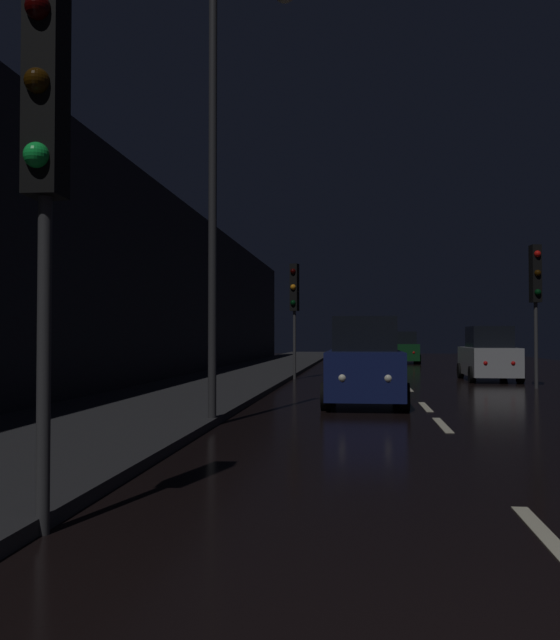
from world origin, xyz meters
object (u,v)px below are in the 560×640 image
at_px(traffic_light_far_right, 536,284).
at_px(traffic_light_near_left, 45,130).
at_px(traffic_light_far_left, 294,296).
at_px(streetlamp_overhead, 233,138).
at_px(car_parked_right_far, 489,356).
at_px(car_approaching_headlights, 364,364).
at_px(car_distant_taillights, 404,349).

relative_size(traffic_light_far_right, traffic_light_near_left, 0.98).
height_order(traffic_light_far_left, streetlamp_overhead, streetlamp_overhead).
xyz_separation_m(traffic_light_far_right, streetlamp_overhead, (-8.17, -10.24, 2.10)).
bearing_deg(streetlamp_overhead, traffic_light_far_right, 51.40).
height_order(traffic_light_near_left, car_parked_right_far, traffic_light_near_left).
bearing_deg(traffic_light_far_right, car_approaching_headlights, -53.85).
distance_m(traffic_light_far_right, car_distant_taillights, 21.11).
bearing_deg(traffic_light_near_left, car_parked_right_far, 158.13).
bearing_deg(traffic_light_far_right, car_parked_right_far, -177.80).
relative_size(streetlamp_overhead, car_parked_right_far, 2.05).
xyz_separation_m(traffic_light_far_right, traffic_light_near_left, (-8.48, -17.33, 0.07)).
height_order(traffic_light_far_right, streetlamp_overhead, streetlamp_overhead).
xyz_separation_m(traffic_light_far_left, streetlamp_overhead, (0.21, -14.11, 2.18)).
bearing_deg(car_approaching_headlights, traffic_light_far_left, -164.19).
relative_size(traffic_light_near_left, streetlamp_overhead, 0.56).
height_order(traffic_light_far_left, car_distant_taillights, traffic_light_far_left).
relative_size(streetlamp_overhead, car_approaching_headlights, 1.96).
xyz_separation_m(traffic_light_near_left, car_distant_taillights, (5.52, 38.08, -2.57)).
distance_m(traffic_light_far_left, traffic_light_far_right, 9.24).
bearing_deg(traffic_light_far_left, traffic_light_near_left, 12.13).
relative_size(car_approaching_headlights, car_parked_right_far, 1.04).
bearing_deg(streetlamp_overhead, traffic_light_far_left, 90.86).
height_order(traffic_light_far_left, car_parked_right_far, traffic_light_far_left).
bearing_deg(car_distant_taillights, traffic_light_near_left, 171.75).
distance_m(car_approaching_headlights, car_distant_taillights, 26.66).
relative_size(traffic_light_far_right, streetlamp_overhead, 0.55).
bearing_deg(traffic_light_near_left, streetlamp_overhead, 175.53).
height_order(traffic_light_near_left, car_distant_taillights, traffic_light_near_left).
relative_size(traffic_light_far_right, car_parked_right_far, 1.13).
relative_size(streetlamp_overhead, car_distant_taillights, 2.12).
distance_m(traffic_light_far_left, car_parked_right_far, 7.95).
height_order(traffic_light_far_left, traffic_light_far_right, traffic_light_far_right).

